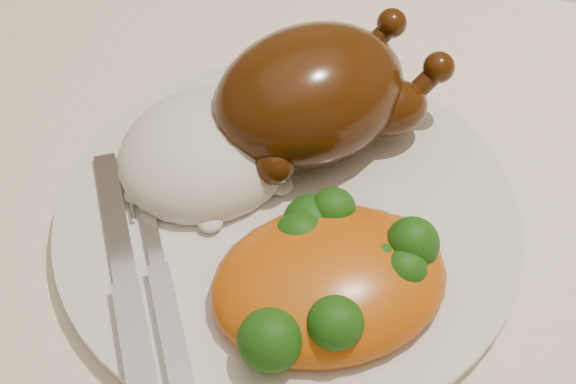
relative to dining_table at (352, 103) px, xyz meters
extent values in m
cube|color=brown|center=(0.00, 0.00, 0.07)|extent=(1.60, 0.90, 0.04)
cube|color=beige|center=(0.00, 0.00, 0.10)|extent=(1.72, 1.02, 0.01)
cylinder|color=silver|center=(-0.12, -0.21, 0.11)|extent=(0.40, 0.40, 0.01)
ellipsoid|color=#411E07|center=(-0.09, -0.14, 0.16)|extent=(0.16, 0.14, 0.09)
ellipsoid|color=#411E07|center=(-0.10, -0.15, 0.18)|extent=(0.08, 0.06, 0.04)
ellipsoid|color=#411E07|center=(-0.03, -0.16, 0.15)|extent=(0.05, 0.04, 0.04)
sphere|color=#411E07|center=(0.00, -0.15, 0.17)|extent=(0.02, 0.02, 0.02)
ellipsoid|color=#411E07|center=(-0.05, -0.10, 0.15)|extent=(0.05, 0.04, 0.04)
sphere|color=#411E07|center=(-0.01, -0.09, 0.17)|extent=(0.02, 0.02, 0.02)
sphere|color=#411E07|center=(-0.12, -0.19, 0.14)|extent=(0.03, 0.03, 0.03)
sphere|color=#411E07|center=(-0.14, -0.13, 0.14)|extent=(0.03, 0.03, 0.03)
ellipsoid|color=white|center=(-0.16, -0.15, 0.13)|extent=(0.16, 0.15, 0.07)
ellipsoid|color=orange|center=(-0.11, -0.28, 0.13)|extent=(0.15, 0.11, 0.05)
ellipsoid|color=orange|center=(-0.07, -0.27, 0.13)|extent=(0.07, 0.06, 0.03)
ellipsoid|color=#0F3E0A|center=(-0.10, -0.23, 0.14)|extent=(0.03, 0.03, 0.03)
ellipsoid|color=#0F3E0A|center=(-0.11, -0.23, 0.13)|extent=(0.04, 0.04, 0.04)
ellipsoid|color=#0F3E0A|center=(-0.12, -0.25, 0.14)|extent=(0.03, 0.03, 0.03)
ellipsoid|color=#0F3E0A|center=(-0.08, -0.28, 0.14)|extent=(0.02, 0.02, 0.02)
ellipsoid|color=#0F3E0A|center=(-0.16, -0.31, 0.14)|extent=(0.04, 0.04, 0.03)
ellipsoid|color=#0F3E0A|center=(-0.12, -0.30, 0.13)|extent=(0.03, 0.03, 0.04)
ellipsoid|color=#0F3E0A|center=(-0.12, -0.31, 0.14)|extent=(0.03, 0.03, 0.03)
ellipsoid|color=#0F3E0A|center=(-0.06, -0.27, 0.14)|extent=(0.03, 0.03, 0.04)
ellipsoid|color=#0F3E0A|center=(-0.07, -0.29, 0.14)|extent=(0.03, 0.03, 0.02)
cube|color=silver|center=(-0.23, -0.19, 0.12)|extent=(0.02, 0.13, 0.00)
cube|color=silver|center=(-0.23, -0.28, 0.12)|extent=(0.02, 0.08, 0.01)
cube|color=silver|center=(-0.21, -0.28, 0.12)|extent=(0.01, 0.09, 0.01)
cube|color=silver|center=(-0.21, -0.19, 0.12)|extent=(0.01, 0.09, 0.00)
camera|label=1|loc=(-0.21, -0.54, 0.53)|focal=50.00mm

